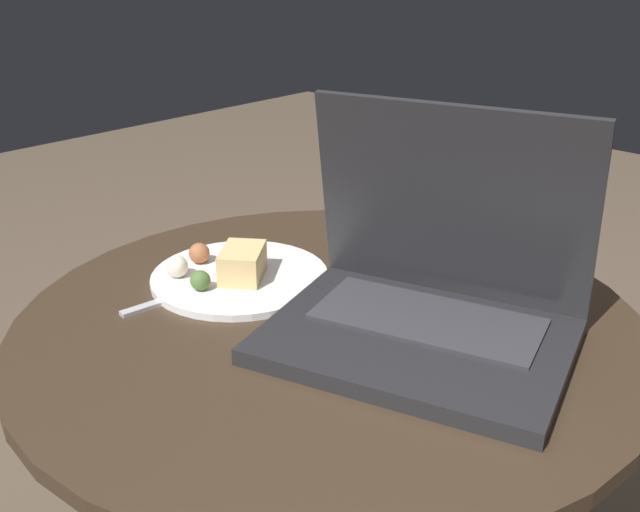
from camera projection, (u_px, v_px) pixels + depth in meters
The scene contains 5 objects.
table at pixel (328, 437), 0.92m from camera, with size 0.71×0.71×0.57m.
laptop at pixel (429, 293), 0.80m from camera, with size 0.37×0.31×0.25m.
beer_glass at pixel (375, 196), 0.95m from camera, with size 0.06×0.06×0.19m.
snack_plate at pixel (236, 273), 0.94m from camera, with size 0.22×0.22×0.05m.
fork at pixel (198, 290), 0.91m from camera, with size 0.04×0.17×0.00m.
Camera 1 is at (0.52, -0.55, 0.97)m, focal length 42.00 mm.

